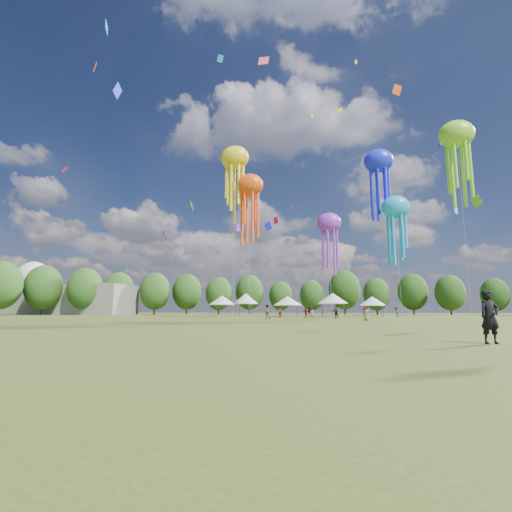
# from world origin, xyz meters

# --- Properties ---
(ground) EXTENTS (300.00, 300.00, 0.00)m
(ground) POSITION_xyz_m (0.00, 0.00, 0.00)
(ground) COLOR #384416
(ground) RESTS_ON ground
(observer_main) EXTENTS (0.81, 0.65, 1.92)m
(observer_main) POSITION_xyz_m (8.81, -1.83, 0.96)
(observer_main) COLOR black
(observer_main) RESTS_ON ground
(spectator_near) EXTENTS (0.94, 0.74, 1.88)m
(spectator_near) POSITION_xyz_m (-5.76, 30.55, 0.94)
(spectator_near) COLOR gray
(spectator_near) RESTS_ON ground
(spectators_far) EXTENTS (19.91, 29.74, 1.83)m
(spectators_far) POSITION_xyz_m (1.89, 45.56, 0.87)
(spectators_far) COLOR gray
(spectators_far) RESTS_ON ground
(festival_tents) EXTENTS (34.77, 10.50, 4.43)m
(festival_tents) POSITION_xyz_m (-6.21, 54.59, 3.20)
(festival_tents) COLOR #47474C
(festival_tents) RESTS_ON ground
(show_kites) EXTENTS (40.18, 14.36, 32.36)m
(show_kites) POSITION_xyz_m (7.28, 40.09, 21.42)
(show_kites) COLOR #FE4D0F
(show_kites) RESTS_ON ground
(small_kites) EXTENTS (71.93, 65.15, 42.72)m
(small_kites) POSITION_xyz_m (-1.99, 44.80, 29.30)
(small_kites) COLOR #FE4D0F
(small_kites) RESTS_ON ground
(treeline) EXTENTS (201.57, 95.24, 13.43)m
(treeline) POSITION_xyz_m (-3.87, 62.51, 6.54)
(treeline) COLOR #38281C
(treeline) RESTS_ON ground
(hangar) EXTENTS (40.00, 12.00, 8.00)m
(hangar) POSITION_xyz_m (-72.00, 72.00, 4.00)
(hangar) COLOR gray
(hangar) RESTS_ON ground
(radome) EXTENTS (9.00, 9.00, 16.00)m
(radome) POSITION_xyz_m (-88.00, 78.00, 9.99)
(radome) COLOR white
(radome) RESTS_ON ground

